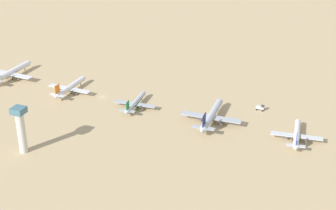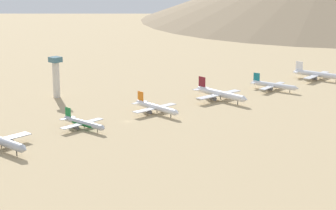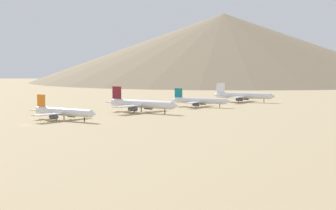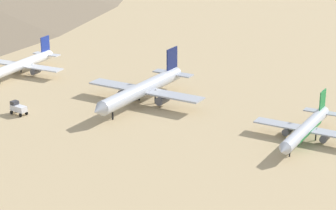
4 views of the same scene
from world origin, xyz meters
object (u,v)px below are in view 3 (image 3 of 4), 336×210
Objects in this scene: parked_jet_4 at (63,112)px; parked_jet_6 at (200,101)px; parked_jet_7 at (243,96)px; parked_jet_5 at (141,104)px.

parked_jet_6 is (13.16, 106.89, -0.17)m from parked_jet_4.
parked_jet_7 reaches higher than parked_jet_6.
parked_jet_6 is at bearing 82.00° from parked_jet_5.
parked_jet_5 reaches higher than parked_jet_4.
parked_jet_5 is at bearing -98.00° from parked_jet_6.
parked_jet_5 reaches higher than parked_jet_6.
parked_jet_4 is 163.21m from parked_jet_7.
parked_jet_4 is 0.85× the size of parked_jet_5.
parked_jet_4 is 0.90× the size of parked_jet_7.
parked_jet_5 is 52.23m from parked_jet_6.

